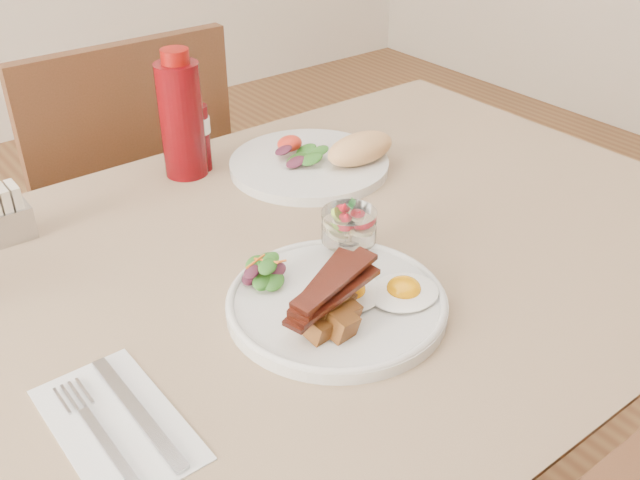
% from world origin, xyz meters
% --- Properties ---
extents(table, '(1.33, 0.88, 0.75)m').
position_xyz_m(table, '(0.00, 0.00, 0.66)').
color(table, '#502C19').
rests_on(table, ground).
extents(chair_far, '(0.42, 0.42, 0.93)m').
position_xyz_m(chair_far, '(0.00, 0.66, 0.52)').
color(chair_far, '#502C19').
rests_on(chair_far, ground).
extents(main_plate, '(0.28, 0.28, 0.02)m').
position_xyz_m(main_plate, '(-0.03, -0.12, 0.76)').
color(main_plate, silver).
rests_on(main_plate, table).
extents(fried_eggs, '(0.15, 0.13, 0.03)m').
position_xyz_m(fried_eggs, '(0.01, -0.14, 0.78)').
color(fried_eggs, white).
rests_on(fried_eggs, main_plate).
extents(bacon_potato_pile, '(0.15, 0.09, 0.06)m').
position_xyz_m(bacon_potato_pile, '(-0.07, -0.15, 0.80)').
color(bacon_potato_pile, brown).
rests_on(bacon_potato_pile, main_plate).
extents(side_salad, '(0.07, 0.06, 0.04)m').
position_xyz_m(side_salad, '(-0.09, -0.04, 0.78)').
color(side_salad, '#1C4F15').
rests_on(side_salad, main_plate).
extents(fruit_cup, '(0.08, 0.08, 0.08)m').
position_xyz_m(fruit_cup, '(0.05, -0.04, 0.81)').
color(fruit_cup, white).
rests_on(fruit_cup, main_plate).
extents(second_plate, '(0.28, 0.28, 0.07)m').
position_xyz_m(second_plate, '(0.20, 0.21, 0.77)').
color(second_plate, silver).
rests_on(second_plate, table).
extents(ketchup_bottle, '(0.09, 0.09, 0.22)m').
position_xyz_m(ketchup_bottle, '(0.00, 0.34, 0.85)').
color(ketchup_bottle, '#530408').
rests_on(ketchup_bottle, table).
extents(hot_sauce_bottle, '(0.05, 0.05, 0.14)m').
position_xyz_m(hot_sauce_bottle, '(0.03, 0.34, 0.82)').
color(hot_sauce_bottle, '#530408').
rests_on(hot_sauce_bottle, table).
extents(napkin_cutlery, '(0.12, 0.21, 0.01)m').
position_xyz_m(napkin_cutlery, '(-0.34, -0.13, 0.75)').
color(napkin_cutlery, silver).
rests_on(napkin_cutlery, table).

